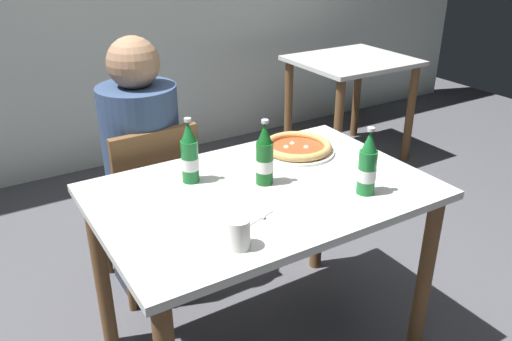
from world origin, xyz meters
The scene contains 10 objects.
dining_table_main centered at (0.00, 0.00, 0.64)m, with size 1.20×0.80×0.75m.
chair_behind_table centered at (-0.22, 0.61, 0.48)m, with size 0.41×0.41×0.85m.
diner_seated centered at (-0.22, 0.66, 0.58)m, with size 0.34×0.34×1.21m.
dining_table_background centered at (1.61, 1.37, 0.59)m, with size 0.80×0.70×0.75m.
pizza_margherita_near centered at (0.30, 0.20, 0.77)m, with size 0.31×0.31×0.04m.
beer_bottle_left centered at (-0.20, 0.19, 0.85)m, with size 0.07×0.07×0.25m.
beer_bottle_center centered at (0.29, -0.22, 0.85)m, with size 0.07×0.07×0.25m.
beer_bottle_right centered at (0.03, 0.03, 0.85)m, with size 0.07×0.07×0.25m.
napkin_with_cutlery centered at (-0.18, -0.10, 0.75)m, with size 0.23×0.23×0.01m.
paper_cup centered at (-0.27, -0.28, 0.80)m, with size 0.07×0.07×0.10m, color white.
Camera 1 is at (-0.90, -1.42, 1.62)m, focal length 36.57 mm.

